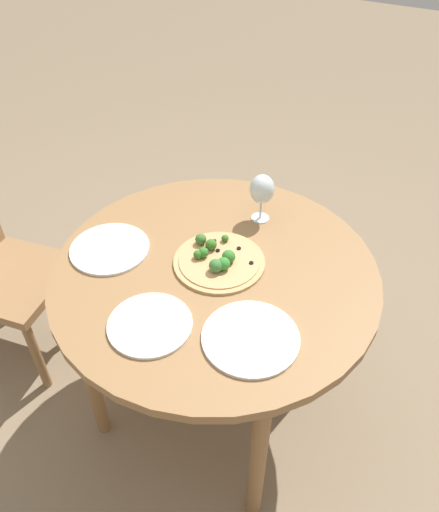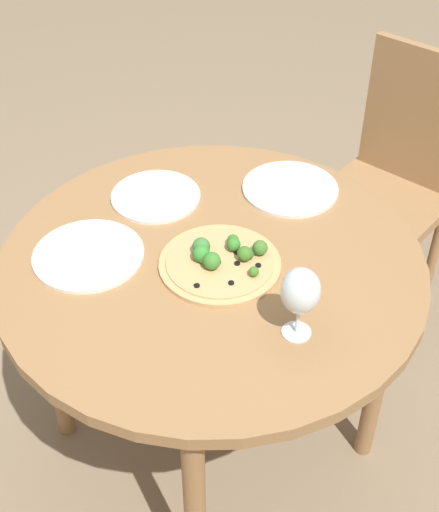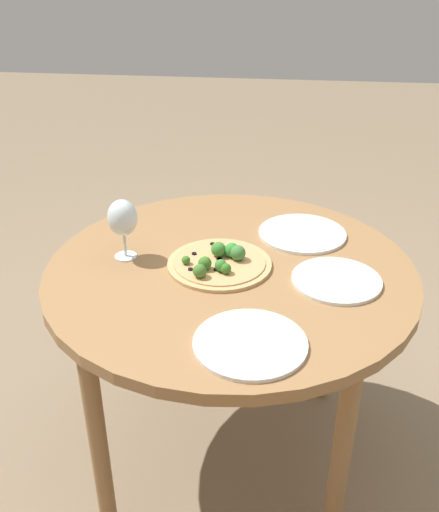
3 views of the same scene
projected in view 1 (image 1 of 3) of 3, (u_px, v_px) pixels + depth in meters
name	position (u px, v px, depth m)	size (l,w,h in m)	color
ground_plane	(216.00, 398.00, 2.05)	(12.00, 12.00, 0.00)	#847056
dining_table	(215.00, 286.00, 1.62)	(1.03, 1.03, 0.73)	olive
pizza	(218.00, 260.00, 1.58)	(0.29, 0.29, 0.06)	tan
wine_glass	(262.00, 190.00, 1.68)	(0.08, 0.08, 0.18)	silver
plate_near	(110.00, 249.00, 1.63)	(0.26, 0.26, 0.01)	silver
plate_far	(251.00, 338.00, 1.35)	(0.27, 0.27, 0.01)	silver
plate_side	(150.00, 324.00, 1.39)	(0.24, 0.24, 0.01)	silver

